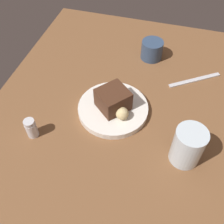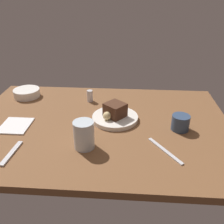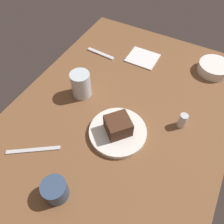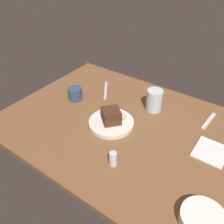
{
  "view_description": "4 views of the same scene",
  "coord_description": "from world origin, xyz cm",
  "px_view_note": "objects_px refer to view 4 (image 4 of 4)",
  "views": [
    {
      "loc": [
        -42.74,
        -10.21,
        65.31
      ],
      "look_at": [
        5.12,
        3.37,
        5.03
      ],
      "focal_mm": 42.18,
      "sensor_mm": 36.0,
      "label": 1
    },
    {
      "loc": [
        13.31,
        -98.35,
        60.33
      ],
      "look_at": [
        6.01,
        1.98,
        7.9
      ],
      "focal_mm": 40.06,
      "sensor_mm": 36.0,
      "label": 2
    },
    {
      "loc": [
        47.45,
        22.84,
        74.69
      ],
      "look_at": [
        2.41,
        -1.45,
        7.38
      ],
      "focal_mm": 35.96,
      "sensor_mm": 36.0,
      "label": 3
    },
    {
      "loc": [
        -43.0,
        74.0,
        75.08
      ],
      "look_at": [
        8.58,
        1.28,
        8.38
      ],
      "focal_mm": 37.85,
      "sensor_mm": 36.0,
      "label": 4
    }
  ],
  "objects_px": {
    "salt_shaker": "(113,159)",
    "side_bowl": "(203,220)",
    "chocolate_cake_slice": "(111,116)",
    "butter_knife": "(106,90)",
    "dessert_plate": "(111,123)",
    "dessert_spoon": "(209,121)",
    "folded_napkin": "(211,152)",
    "bread_roll": "(122,117)",
    "coffee_cup": "(75,94)",
    "water_glass": "(154,100)"
  },
  "relations": [
    {
      "from": "salt_shaker",
      "to": "water_glass",
      "type": "bearing_deg",
      "value": -84.28
    },
    {
      "from": "butter_knife",
      "to": "coffee_cup",
      "type": "bearing_deg",
      "value": 119.44
    },
    {
      "from": "water_glass",
      "to": "side_bowl",
      "type": "height_order",
      "value": "water_glass"
    },
    {
      "from": "dessert_spoon",
      "to": "folded_napkin",
      "type": "xyz_separation_m",
      "value": [
        -0.07,
        0.2,
        -0.0
      ]
    },
    {
      "from": "side_bowl",
      "to": "dessert_spoon",
      "type": "relative_size",
      "value": 0.95
    },
    {
      "from": "chocolate_cake_slice",
      "to": "folded_napkin",
      "type": "bearing_deg",
      "value": -168.25
    },
    {
      "from": "bread_roll",
      "to": "dessert_spoon",
      "type": "distance_m",
      "value": 0.42
    },
    {
      "from": "salt_shaker",
      "to": "butter_knife",
      "type": "height_order",
      "value": "salt_shaker"
    },
    {
      "from": "coffee_cup",
      "to": "water_glass",
      "type": "bearing_deg",
      "value": -157.78
    },
    {
      "from": "dessert_plate",
      "to": "salt_shaker",
      "type": "bearing_deg",
      "value": 127.06
    },
    {
      "from": "chocolate_cake_slice",
      "to": "dessert_spoon",
      "type": "distance_m",
      "value": 0.47
    },
    {
      "from": "dessert_plate",
      "to": "chocolate_cake_slice",
      "type": "relative_size",
      "value": 2.52
    },
    {
      "from": "chocolate_cake_slice",
      "to": "butter_knife",
      "type": "bearing_deg",
      "value": -48.49
    },
    {
      "from": "chocolate_cake_slice",
      "to": "salt_shaker",
      "type": "relative_size",
      "value": 1.36
    },
    {
      "from": "side_bowl",
      "to": "water_glass",
      "type": "bearing_deg",
      "value": -48.49
    },
    {
      "from": "water_glass",
      "to": "butter_knife",
      "type": "xyz_separation_m",
      "value": [
        0.31,
        -0.01,
        -0.05
      ]
    },
    {
      "from": "chocolate_cake_slice",
      "to": "side_bowl",
      "type": "xyz_separation_m",
      "value": [
        -0.51,
        0.23,
        -0.03
      ]
    },
    {
      "from": "chocolate_cake_slice",
      "to": "folded_napkin",
      "type": "height_order",
      "value": "chocolate_cake_slice"
    },
    {
      "from": "salt_shaker",
      "to": "coffee_cup",
      "type": "relative_size",
      "value": 0.8
    },
    {
      "from": "bread_roll",
      "to": "salt_shaker",
      "type": "relative_size",
      "value": 0.61
    },
    {
      "from": "side_bowl",
      "to": "coffee_cup",
      "type": "height_order",
      "value": "coffee_cup"
    },
    {
      "from": "dessert_plate",
      "to": "water_glass",
      "type": "xyz_separation_m",
      "value": [
        -0.11,
        -0.23,
        0.05
      ]
    },
    {
      "from": "side_bowl",
      "to": "butter_knife",
      "type": "xyz_separation_m",
      "value": [
        0.72,
        -0.46,
        -0.02
      ]
    },
    {
      "from": "dessert_plate",
      "to": "side_bowl",
      "type": "height_order",
      "value": "side_bowl"
    },
    {
      "from": "coffee_cup",
      "to": "folded_napkin",
      "type": "height_order",
      "value": "coffee_cup"
    },
    {
      "from": "side_bowl",
      "to": "coffee_cup",
      "type": "xyz_separation_m",
      "value": [
        0.8,
        -0.3,
        0.01
      ]
    },
    {
      "from": "chocolate_cake_slice",
      "to": "butter_knife",
      "type": "distance_m",
      "value": 0.31
    },
    {
      "from": "salt_shaker",
      "to": "side_bowl",
      "type": "bearing_deg",
      "value": 174.27
    },
    {
      "from": "bread_roll",
      "to": "coffee_cup",
      "type": "height_order",
      "value": "coffee_cup"
    },
    {
      "from": "dessert_plate",
      "to": "salt_shaker",
      "type": "relative_size",
      "value": 3.43
    },
    {
      "from": "side_bowl",
      "to": "butter_knife",
      "type": "relative_size",
      "value": 0.75
    },
    {
      "from": "dessert_plate",
      "to": "butter_knife",
      "type": "bearing_deg",
      "value": -48.43
    },
    {
      "from": "bread_roll",
      "to": "coffee_cup",
      "type": "distance_m",
      "value": 0.32
    },
    {
      "from": "side_bowl",
      "to": "dessert_plate",
      "type": "bearing_deg",
      "value": -24.43
    },
    {
      "from": "butter_knife",
      "to": "folded_napkin",
      "type": "height_order",
      "value": "folded_napkin"
    },
    {
      "from": "side_bowl",
      "to": "folded_napkin",
      "type": "bearing_deg",
      "value": -77.9
    },
    {
      "from": "dessert_plate",
      "to": "bread_roll",
      "type": "distance_m",
      "value": 0.06
    },
    {
      "from": "dessert_plate",
      "to": "salt_shaker",
      "type": "distance_m",
      "value": 0.25
    },
    {
      "from": "coffee_cup",
      "to": "butter_knife",
      "type": "height_order",
      "value": "coffee_cup"
    },
    {
      "from": "salt_shaker",
      "to": "butter_knife",
      "type": "xyz_separation_m",
      "value": [
        0.35,
        -0.43,
        -0.03
      ]
    },
    {
      "from": "bread_roll",
      "to": "salt_shaker",
      "type": "distance_m",
      "value": 0.26
    },
    {
      "from": "side_bowl",
      "to": "butter_knife",
      "type": "distance_m",
      "value": 0.85
    },
    {
      "from": "dessert_plate",
      "to": "chocolate_cake_slice",
      "type": "height_order",
      "value": "chocolate_cake_slice"
    },
    {
      "from": "salt_shaker",
      "to": "folded_napkin",
      "type": "distance_m",
      "value": 0.41
    },
    {
      "from": "dessert_plate",
      "to": "dessert_spoon",
      "type": "height_order",
      "value": "dessert_plate"
    },
    {
      "from": "side_bowl",
      "to": "coffee_cup",
      "type": "distance_m",
      "value": 0.85
    },
    {
      "from": "dessert_plate",
      "to": "coffee_cup",
      "type": "xyz_separation_m",
      "value": [
        0.29,
        -0.07,
        0.02
      ]
    },
    {
      "from": "side_bowl",
      "to": "bread_roll",
      "type": "bearing_deg",
      "value": -29.31
    },
    {
      "from": "bread_roll",
      "to": "butter_knife",
      "type": "bearing_deg",
      "value": -39.32
    },
    {
      "from": "bread_roll",
      "to": "water_glass",
      "type": "height_order",
      "value": "water_glass"
    }
  ]
}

